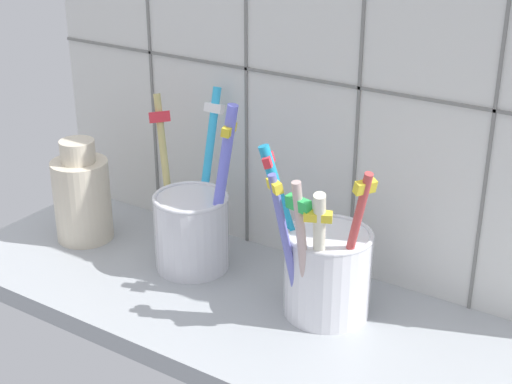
{
  "coord_description": "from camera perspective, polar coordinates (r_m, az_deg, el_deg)",
  "views": [
    {
      "loc": [
        36.35,
        -52.58,
        41.89
      ],
      "look_at": [
        0.0,
        2.97,
        12.47
      ],
      "focal_mm": 53.67,
      "sensor_mm": 36.0,
      "label": 1
    }
  ],
  "objects": [
    {
      "name": "tile_wall_back",
      "position": [
        0.77,
        3.75,
        9.18
      ],
      "size": [
        64.0,
        2.2,
        45.0
      ],
      "color": "silver",
      "rests_on": "ground"
    },
    {
      "name": "counter_slab",
      "position": [
        0.76,
        -1.24,
        -8.72
      ],
      "size": [
        64.0,
        22.0,
        2.0
      ],
      "primitive_type": "cube",
      "color": "#9EA3A8",
      "rests_on": "ground"
    },
    {
      "name": "toothbrush_cup_right",
      "position": [
        0.71,
        5.21,
        -5.68
      ],
      "size": [
        11.69,
        10.13,
        16.31
      ],
      "color": "white",
      "rests_on": "counter_slab"
    },
    {
      "name": "toothbrush_cup_left",
      "position": [
        0.79,
        -4.75,
        -2.48
      ],
      "size": [
        12.84,
        11.04,
        18.47
      ],
      "color": "silver",
      "rests_on": "counter_slab"
    },
    {
      "name": "ceramic_vase",
      "position": [
        0.87,
        -12.84,
        -0.28
      ],
      "size": [
        6.3,
        6.3,
        11.64
      ],
      "color": "beige",
      "rests_on": "counter_slab"
    }
  ]
}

